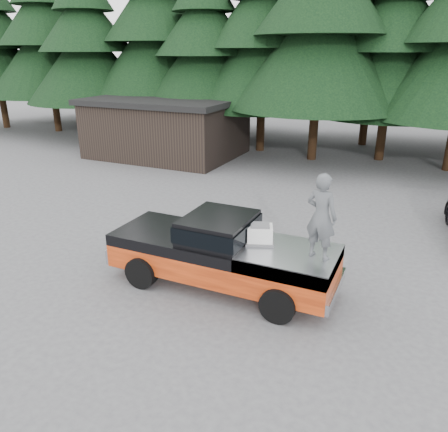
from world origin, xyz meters
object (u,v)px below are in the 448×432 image
at_px(man_on_bed, 321,217).
at_px(utility_building, 167,127).
at_px(pickup_truck, 222,262).
at_px(air_compressor, 260,235).

bearing_deg(man_on_bed, utility_building, -31.32).
height_order(pickup_truck, air_compressor, air_compressor).
xyz_separation_m(pickup_truck, air_compressor, (0.95, 0.17, 0.87)).
height_order(man_on_bed, utility_building, man_on_bed).
bearing_deg(man_on_bed, air_compressor, 7.62).
relative_size(air_compressor, man_on_bed, 0.30).
distance_m(man_on_bed, utility_building, 17.36).
bearing_deg(utility_building, man_on_bed, -46.74).
bearing_deg(utility_building, pickup_truck, -53.20).
height_order(pickup_truck, utility_building, utility_building).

